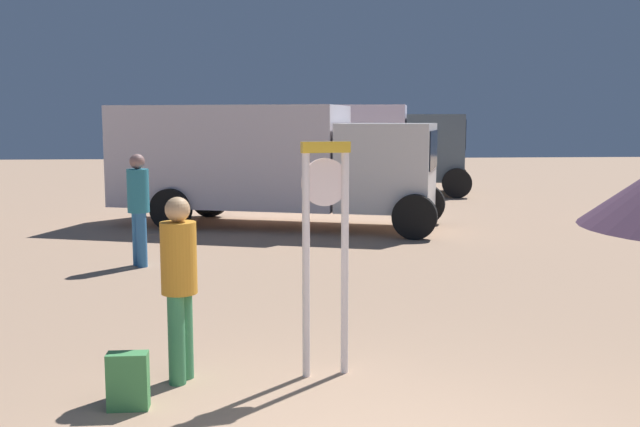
# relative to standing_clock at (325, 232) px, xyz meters

# --- Properties ---
(standing_clock) EXTENTS (0.46, 0.18, 2.18)m
(standing_clock) POSITION_rel_standing_clock_xyz_m (0.00, 0.00, 0.00)
(standing_clock) COLOR white
(standing_clock) RESTS_ON ground_plane
(person_near_clock) EXTENTS (0.32, 0.32, 1.70)m
(person_near_clock) POSITION_rel_standing_clock_xyz_m (-1.33, -0.07, -0.40)
(person_near_clock) COLOR #3B8755
(person_near_clock) RESTS_ON ground_plane
(backpack) EXTENTS (0.33, 0.20, 0.48)m
(backpack) POSITION_rel_standing_clock_xyz_m (-1.69, -0.70, -1.12)
(backpack) COLOR #428E4D
(backpack) RESTS_ON ground_plane
(person_distant) EXTENTS (0.35, 0.35, 1.83)m
(person_distant) POSITION_rel_standing_clock_xyz_m (-2.56, 5.32, -0.33)
(person_distant) COLOR teal
(person_distant) RESTS_ON ground_plane
(box_truck_near) EXTENTS (7.62, 4.47, 2.67)m
(box_truck_near) POSITION_rel_standing_clock_xyz_m (-0.46, 9.73, 0.14)
(box_truck_near) COLOR silver
(box_truck_near) RESTS_ON ground_plane
(box_truck_far) EXTENTS (7.21, 3.90, 2.82)m
(box_truck_far) POSITION_rel_standing_clock_xyz_m (2.48, 16.91, 0.22)
(box_truck_far) COLOR white
(box_truck_far) RESTS_ON ground_plane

